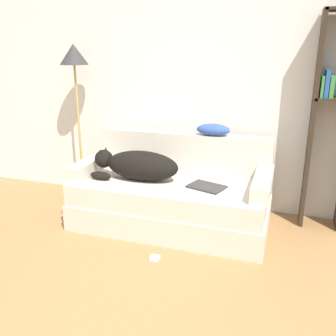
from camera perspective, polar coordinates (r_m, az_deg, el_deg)
name	(u,v)px	position (r m, az deg, el deg)	size (l,w,h in m)	color
wall_back	(194,77)	(3.91, 3.95, 13.68)	(7.26, 0.06, 2.70)	silver
couch	(171,203)	(3.58, 0.48, -5.32)	(1.81, 0.91, 0.45)	beige
couch_backrest	(183,151)	(3.79, 2.27, 2.63)	(1.77, 0.15, 0.37)	beige
couch_arm_left	(92,165)	(3.80, -11.56, 0.44)	(0.15, 0.72, 0.14)	beige
couch_arm_right	(263,183)	(3.33, 14.24, -2.28)	(0.15, 0.72, 0.14)	beige
dog	(138,165)	(3.50, -4.64, 0.45)	(0.83, 0.32, 0.28)	black
laptop	(207,187)	(3.33, 5.90, -2.85)	(0.36, 0.30, 0.02)	#2D2D30
throw_pillow	(213,130)	(3.65, 6.90, 5.81)	(0.33, 0.16, 0.11)	#335199
bookshelf	(332,115)	(3.65, 23.70, 7.36)	(0.36, 0.26, 1.95)	#2D2319
floor_lamp	(75,68)	(4.12, -14.05, 14.58)	(0.29, 0.29, 1.67)	tan
power_adapter	(155,258)	(3.11, -2.02, -13.53)	(0.07, 0.07, 0.03)	silver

